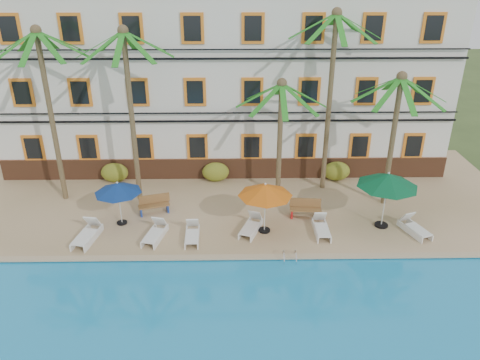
{
  "coord_description": "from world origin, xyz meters",
  "views": [
    {
      "loc": [
        0.47,
        -17.17,
        11.58
      ],
      "look_at": [
        0.79,
        3.0,
        2.0
      ],
      "focal_mm": 35.0,
      "sensor_mm": 36.0,
      "label": 1
    }
  ],
  "objects_px": {
    "umbrella_blue": "(118,188)",
    "lounger_e": "(321,227)",
    "umbrella_green": "(388,180)",
    "palm_c": "(280,120)",
    "lounger_f": "(414,227)",
    "umbrella_red": "(265,190)",
    "lounger_d": "(251,226)",
    "pool_ladder": "(289,259)",
    "palm_e": "(395,120)",
    "lounger_c": "(192,234)",
    "palm_a": "(47,94)",
    "bench_left": "(154,204)",
    "lounger_b": "(155,233)",
    "palm_b": "(129,94)",
    "bench_right": "(306,208)",
    "lounger_a": "(87,234)",
    "palm_d": "(331,80)"
  },
  "relations": [
    {
      "from": "lounger_d",
      "to": "lounger_f",
      "type": "xyz_separation_m",
      "value": [
        7.43,
        -0.24,
        -0.01
      ]
    },
    {
      "from": "umbrella_green",
      "to": "lounger_c",
      "type": "height_order",
      "value": "umbrella_green"
    },
    {
      "from": "palm_a",
      "to": "pool_ladder",
      "type": "xyz_separation_m",
      "value": [
        11.08,
        -5.65,
        -5.54
      ]
    },
    {
      "from": "lounger_d",
      "to": "lounger_e",
      "type": "relative_size",
      "value": 1.07
    },
    {
      "from": "umbrella_blue",
      "to": "lounger_f",
      "type": "xyz_separation_m",
      "value": [
        13.5,
        -1.04,
        -1.59
      ]
    },
    {
      "from": "palm_c",
      "to": "lounger_f",
      "type": "height_order",
      "value": "palm_c"
    },
    {
      "from": "lounger_d",
      "to": "pool_ladder",
      "type": "bearing_deg",
      "value": -55.43
    },
    {
      "from": "palm_e",
      "to": "palm_b",
      "type": "bearing_deg",
      "value": 176.88
    },
    {
      "from": "lounger_b",
      "to": "pool_ladder",
      "type": "bearing_deg",
      "value": -16.03
    },
    {
      "from": "umbrella_blue",
      "to": "pool_ladder",
      "type": "xyz_separation_m",
      "value": [
        7.59,
        -3.0,
        -1.86
      ]
    },
    {
      "from": "lounger_f",
      "to": "lounger_b",
      "type": "bearing_deg",
      "value": -178.59
    },
    {
      "from": "palm_d",
      "to": "umbrella_blue",
      "type": "bearing_deg",
      "value": -160.0
    },
    {
      "from": "lounger_f",
      "to": "bench_left",
      "type": "xyz_separation_m",
      "value": [
        -12.13,
        2.06,
        0.2
      ]
    },
    {
      "from": "lounger_b",
      "to": "lounger_e",
      "type": "xyz_separation_m",
      "value": [
        7.49,
        0.35,
        -0.0
      ]
    },
    {
      "from": "bench_right",
      "to": "pool_ladder",
      "type": "distance_m",
      "value": 3.72
    },
    {
      "from": "umbrella_red",
      "to": "lounger_f",
      "type": "distance_m",
      "value": 7.06
    },
    {
      "from": "palm_a",
      "to": "pool_ladder",
      "type": "height_order",
      "value": "palm_a"
    },
    {
      "from": "palm_d",
      "to": "lounger_b",
      "type": "bearing_deg",
      "value": -149.04
    },
    {
      "from": "lounger_c",
      "to": "lounger_f",
      "type": "bearing_deg",
      "value": 2.09
    },
    {
      "from": "umbrella_red",
      "to": "umbrella_green",
      "type": "height_order",
      "value": "umbrella_green"
    },
    {
      "from": "umbrella_red",
      "to": "lounger_e",
      "type": "bearing_deg",
      "value": -4.02
    },
    {
      "from": "umbrella_green",
      "to": "palm_e",
      "type": "bearing_deg",
      "value": 71.36
    },
    {
      "from": "palm_e",
      "to": "lounger_e",
      "type": "relative_size",
      "value": 3.82
    },
    {
      "from": "lounger_b",
      "to": "palm_c",
      "type": "bearing_deg",
      "value": 36.19
    },
    {
      "from": "umbrella_green",
      "to": "pool_ladder",
      "type": "bearing_deg",
      "value": -150.77
    },
    {
      "from": "palm_e",
      "to": "lounger_c",
      "type": "xyz_separation_m",
      "value": [
        -9.53,
        -3.28,
        -4.15
      ]
    },
    {
      "from": "lounger_c",
      "to": "pool_ladder",
      "type": "relative_size",
      "value": 2.3
    },
    {
      "from": "umbrella_blue",
      "to": "lounger_e",
      "type": "bearing_deg",
      "value": -6.02
    },
    {
      "from": "bench_right",
      "to": "pool_ladder",
      "type": "bearing_deg",
      "value": -108.28
    },
    {
      "from": "bench_right",
      "to": "pool_ladder",
      "type": "height_order",
      "value": "bench_right"
    },
    {
      "from": "umbrella_green",
      "to": "lounger_f",
      "type": "relative_size",
      "value": 1.5
    },
    {
      "from": "umbrella_blue",
      "to": "lounger_e",
      "type": "xyz_separation_m",
      "value": [
        9.27,
        -0.98,
        -1.59
      ]
    },
    {
      "from": "palm_c",
      "to": "lounger_c",
      "type": "xyz_separation_m",
      "value": [
        -4.2,
        -4.37,
        -3.82
      ]
    },
    {
      "from": "palm_a",
      "to": "palm_e",
      "type": "distance_m",
      "value": 16.51
    },
    {
      "from": "palm_a",
      "to": "lounger_c",
      "type": "xyz_separation_m",
      "value": [
        6.92,
        -4.06,
        -5.28
      ]
    },
    {
      "from": "lounger_c",
      "to": "bench_right",
      "type": "distance_m",
      "value": 5.66
    },
    {
      "from": "umbrella_blue",
      "to": "bench_right",
      "type": "xyz_separation_m",
      "value": [
        8.75,
        0.5,
        -1.39
      ]
    },
    {
      "from": "palm_d",
      "to": "palm_e",
      "type": "xyz_separation_m",
      "value": [
        2.82,
        -1.83,
        -1.48
      ]
    },
    {
      "from": "palm_d",
      "to": "lounger_d",
      "type": "height_order",
      "value": "palm_d"
    },
    {
      "from": "palm_e",
      "to": "lounger_d",
      "type": "bearing_deg",
      "value": -158.82
    },
    {
      "from": "palm_a",
      "to": "lounger_b",
      "type": "xyz_separation_m",
      "value": [
        5.26,
        -3.98,
        -5.26
      ]
    },
    {
      "from": "umbrella_blue",
      "to": "umbrella_green",
      "type": "height_order",
      "value": "umbrella_green"
    },
    {
      "from": "umbrella_green",
      "to": "lounger_d",
      "type": "relative_size",
      "value": 1.47
    },
    {
      "from": "lounger_b",
      "to": "lounger_c",
      "type": "xyz_separation_m",
      "value": [
        1.66,
        -0.08,
        -0.01
      ]
    },
    {
      "from": "palm_b",
      "to": "umbrella_red",
      "type": "distance_m",
      "value": 7.91
    },
    {
      "from": "lounger_b",
      "to": "pool_ladder",
      "type": "distance_m",
      "value": 6.06
    },
    {
      "from": "palm_b",
      "to": "palm_c",
      "type": "bearing_deg",
      "value": 3.21
    },
    {
      "from": "lounger_a",
      "to": "pool_ladder",
      "type": "relative_size",
      "value": 2.73
    },
    {
      "from": "bench_left",
      "to": "lounger_b",
      "type": "bearing_deg",
      "value": -80.37
    },
    {
      "from": "lounger_d",
      "to": "pool_ladder",
      "type": "height_order",
      "value": "lounger_d"
    }
  ]
}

